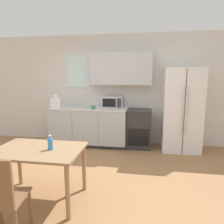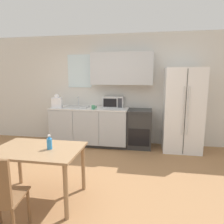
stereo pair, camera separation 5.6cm
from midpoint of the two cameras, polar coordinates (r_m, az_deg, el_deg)
name	(u,v)px [view 1 (the left image)]	position (r m, az deg, el deg)	size (l,w,h in m)	color
ground_plane	(88,179)	(3.52, -7.27, -18.43)	(12.00, 12.00, 0.00)	#9E7047
wall_back	(111,87)	(5.06, -0.73, 7.28)	(12.00, 0.38, 2.70)	silver
kitchen_counter	(89,126)	(4.99, -6.94, -4.02)	(1.90, 0.67, 0.93)	#333333
oven_range	(139,128)	(4.84, 7.29, -4.67)	(0.56, 0.61, 0.91)	#2D2D2D
refrigerator	(181,110)	(4.77, 18.90, 0.55)	(0.83, 0.72, 1.87)	white
kitchen_sink	(76,107)	(5.01, -10.68, 1.50)	(0.59, 0.40, 0.25)	#B7BABC
microwave	(113,102)	(4.88, -0.13, 2.88)	(0.49, 0.34, 0.27)	#B7BABC
coffee_mug	(93,107)	(4.63, -5.83, 1.35)	(0.12, 0.08, 0.09)	#3F8C66
grocery_bag_0	(56,102)	(5.05, -16.06, 2.80)	(0.28, 0.26, 0.33)	white
dining_table	(39,156)	(2.90, -20.73, -11.75)	(1.16, 0.77, 0.73)	#997551
drink_bottle	(50,144)	(2.77, -17.75, -8.61)	(0.07, 0.07, 0.19)	#338CD8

